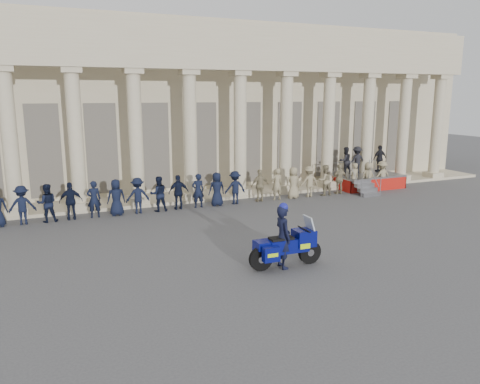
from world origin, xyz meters
name	(u,v)px	position (x,y,z in m)	size (l,w,h in m)	color
ground	(226,255)	(0.00, 0.00, 0.00)	(90.00, 90.00, 0.00)	#464649
building	(135,105)	(0.00, 14.74, 4.52)	(40.00, 12.50, 9.00)	#B9AB8B
officer_rank	(180,192)	(0.32, 6.62, 0.80)	(23.64, 0.60, 1.59)	black
reviewing_stand	(362,167)	(11.27, 7.70, 1.17)	(3.74, 3.71, 2.29)	gray
motorcycle	(287,246)	(1.29, -1.74, 0.66)	(2.39, 0.98, 1.53)	black
rider	(283,236)	(1.16, -1.74, 1.00)	(0.48, 0.71, 2.02)	black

